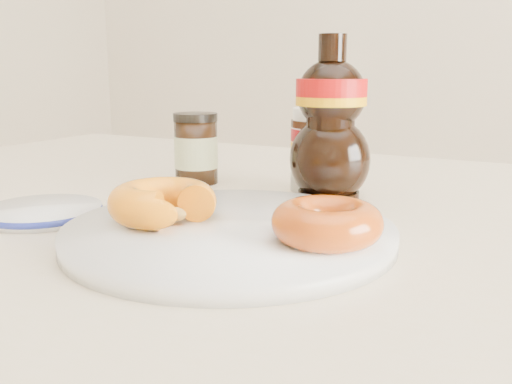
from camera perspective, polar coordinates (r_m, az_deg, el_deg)
The scene contains 8 objects.
dining_table at distance 0.64m, azimuth 2.33°, elevation -9.12°, with size 1.40×0.90×0.75m.
plate at distance 0.51m, azimuth -2.66°, elevation -4.02°, with size 0.30×0.30×0.01m.
donut_bitten at distance 0.53m, azimuth -9.33°, elevation -1.00°, with size 0.10×0.10×0.03m, color orange.
donut_whole at distance 0.46m, azimuth 7.11°, elevation -3.04°, with size 0.09×0.09×0.03m, color #993109.
nutella_jar at distance 0.72m, azimuth 6.40°, elevation 4.57°, with size 0.07×0.07×0.10m.
syrup_bottle at distance 0.67m, azimuth 7.46°, elevation 7.34°, with size 0.10×0.08×0.19m, color black, non-canonical shape.
dark_jar at distance 0.76m, azimuth -6.02°, elevation 4.28°, with size 0.06×0.06×0.09m.
blue_rim_saucer at distance 0.63m, azimuth -20.53°, elevation -1.83°, with size 0.12×0.12×0.01m.
Camera 1 is at (0.26, -0.44, 0.90)m, focal length 40.00 mm.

